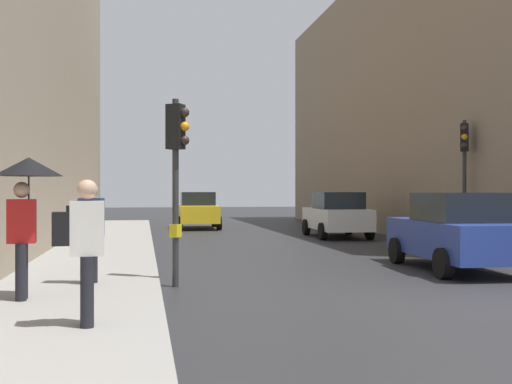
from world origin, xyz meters
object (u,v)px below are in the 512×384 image
object	(u,v)px
pedestrian_with_grey_backpack	(89,227)
car_yellow_taxi	(198,210)
pedestrian_with_umbrella	(27,188)
pedestrian_with_black_backpack	(83,243)
traffic_light_mid_street	(464,161)
car_blue_van	(457,232)
car_white_compact	(337,215)
traffic_light_near_right	(177,157)

from	to	relation	value
pedestrian_with_grey_backpack	car_yellow_taxi	bearing A→B (deg)	78.93
pedestrian_with_umbrella	pedestrian_with_black_backpack	size ratio (longest dim) A/B	1.21
car_yellow_taxi	pedestrian_with_umbrella	xyz separation A→B (m)	(-4.31, -19.52, 0.96)
pedestrian_with_black_backpack	traffic_light_mid_street	bearing A→B (deg)	41.58
car_blue_van	pedestrian_with_grey_backpack	world-z (taller)	pedestrian_with_grey_backpack
car_white_compact	car_yellow_taxi	bearing A→B (deg)	126.29
traffic_light_near_right	pedestrian_with_grey_backpack	size ratio (longest dim) A/B	1.99
traffic_light_mid_street	pedestrian_with_black_backpack	size ratio (longest dim) A/B	2.23
traffic_light_near_right	car_blue_van	world-z (taller)	traffic_light_near_right
traffic_light_mid_street	pedestrian_with_black_backpack	world-z (taller)	traffic_light_mid_street
traffic_light_near_right	pedestrian_with_grey_backpack	xyz separation A→B (m)	(-1.56, -0.36, -1.27)
car_white_compact	traffic_light_near_right	bearing A→B (deg)	-121.54
traffic_light_near_right	traffic_light_mid_street	xyz separation A→B (m)	(8.94, 5.32, 0.29)
car_blue_van	car_yellow_taxi	distance (m)	17.10
car_white_compact	car_blue_van	world-z (taller)	same
traffic_light_mid_street	car_white_compact	size ratio (longest dim) A/B	0.92
pedestrian_with_umbrella	pedestrian_with_grey_backpack	bearing A→B (deg)	61.66
car_blue_van	pedestrian_with_umbrella	xyz separation A→B (m)	(-8.72, -3.00, 0.96)
traffic_light_near_right	pedestrian_with_umbrella	xyz separation A→B (m)	(-2.34, -1.80, -0.59)
pedestrian_with_umbrella	pedestrian_with_grey_backpack	size ratio (longest dim) A/B	1.21
car_white_compact	car_yellow_taxi	size ratio (longest dim) A/B	1.01
car_white_compact	traffic_light_mid_street	bearing A→B (deg)	-69.98
traffic_light_mid_street	pedestrian_with_umbrella	bearing A→B (deg)	-147.74
traffic_light_near_right	car_white_compact	world-z (taller)	traffic_light_near_right
car_white_compact	pedestrian_with_black_backpack	xyz separation A→B (m)	(-8.15, -14.90, 0.29)
traffic_light_near_right	car_white_compact	distance (m)	13.14
traffic_light_mid_street	car_yellow_taxi	distance (m)	14.34
traffic_light_near_right	traffic_light_mid_street	distance (m)	10.41
pedestrian_with_grey_backpack	pedestrian_with_black_backpack	bearing A→B (deg)	-86.05
car_white_compact	pedestrian_with_umbrella	xyz separation A→B (m)	(-9.16, -12.92, 0.96)
car_white_compact	pedestrian_with_black_backpack	size ratio (longest dim) A/B	2.42
traffic_light_mid_street	car_white_compact	world-z (taller)	traffic_light_mid_street
traffic_light_near_right	car_white_compact	xyz separation A→B (m)	(6.82, 11.12, -1.55)
traffic_light_mid_street	pedestrian_with_umbrella	world-z (taller)	traffic_light_mid_street
pedestrian_with_umbrella	car_white_compact	bearing A→B (deg)	54.65
traffic_light_near_right	traffic_light_mid_street	bearing A→B (deg)	30.77
car_white_compact	pedestrian_with_grey_backpack	world-z (taller)	pedestrian_with_grey_backpack
traffic_light_near_right	car_blue_van	size ratio (longest dim) A/B	0.82
car_yellow_taxi	pedestrian_with_umbrella	bearing A→B (deg)	-102.46
car_white_compact	pedestrian_with_grey_backpack	size ratio (longest dim) A/B	2.42
car_yellow_taxi	pedestrian_with_black_backpack	distance (m)	21.76
car_yellow_taxi	traffic_light_near_right	bearing A→B (deg)	-96.36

